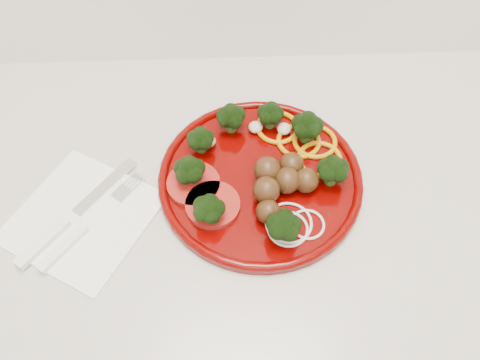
{
  "coord_description": "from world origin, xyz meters",
  "views": [
    {
      "loc": [
        -0.07,
        1.34,
        1.47
      ],
      "look_at": [
        -0.05,
        1.72,
        0.92
      ],
      "focal_mm": 35.0,
      "sensor_mm": 36.0,
      "label": 1
    }
  ],
  "objects_px": {
    "napkin": "(83,217)",
    "fork": "(76,236)",
    "knife": "(64,224)",
    "plate": "(261,173)"
  },
  "relations": [
    {
      "from": "plate",
      "to": "fork",
      "type": "relative_size",
      "value": 1.89
    },
    {
      "from": "napkin",
      "to": "fork",
      "type": "xyz_separation_m",
      "value": [
        -0.0,
        -0.03,
        0.01
      ]
    },
    {
      "from": "knife",
      "to": "plate",
      "type": "bearing_deg",
      "value": -37.73
    },
    {
      "from": "napkin",
      "to": "fork",
      "type": "bearing_deg",
      "value": -95.01
    },
    {
      "from": "napkin",
      "to": "knife",
      "type": "height_order",
      "value": "knife"
    },
    {
      "from": "fork",
      "to": "plate",
      "type": "bearing_deg",
      "value": -32.61
    },
    {
      "from": "plate",
      "to": "knife",
      "type": "distance_m",
      "value": 0.28
    },
    {
      "from": "napkin",
      "to": "fork",
      "type": "relative_size",
      "value": 1.11
    },
    {
      "from": "napkin",
      "to": "fork",
      "type": "distance_m",
      "value": 0.03
    },
    {
      "from": "knife",
      "to": "fork",
      "type": "bearing_deg",
      "value": -97.0
    }
  ]
}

